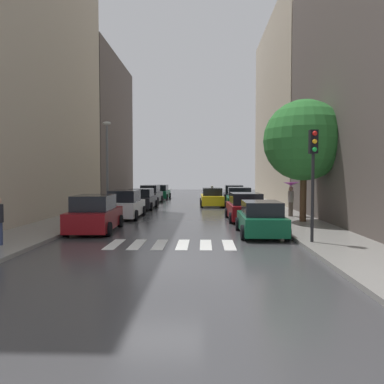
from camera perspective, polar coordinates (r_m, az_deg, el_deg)
name	(u,v)px	position (r m, az deg, el deg)	size (l,w,h in m)	color
ground_plane	(191,204)	(35.50, -0.22, -1.85)	(28.00, 72.00, 0.04)	#3C3C3F
sidewalk_left	(123,203)	(36.32, -10.53, -1.64)	(3.00, 72.00, 0.15)	gray
sidewalk_right	(259,203)	(35.86, 10.22, -1.69)	(3.00, 72.00, 0.15)	gray
crosswalk_stripes	(171,245)	(14.72, -3.19, -8.05)	(4.95, 2.20, 0.01)	silver
building_left_near	(0,24)	(27.08, -27.36, 21.88)	(6.00, 21.16, 23.59)	#B2A38C
building_left_mid	(93,130)	(42.84, -15.02, 9.21)	(6.00, 15.00, 15.47)	#564C47
building_right_mid	(298,111)	(40.93, 15.91, 11.89)	(6.00, 19.69, 18.83)	#B2A38C
parked_car_left_nearest	(95,215)	(18.56, -14.67, -3.37)	(2.28, 4.51, 1.77)	maroon
parked_car_left_second	(125,205)	(24.09, -10.19, -1.98)	(2.06, 4.48, 1.77)	silver
parked_car_left_third	(142,199)	(30.28, -7.66, -1.13)	(2.11, 4.31, 1.65)	black
parked_car_left_fourth	(151,195)	(36.88, -6.36, -0.40)	(2.10, 4.45, 1.76)	#474C51
parked_car_left_fifth	(160,192)	(42.73, -4.91, -0.05)	(2.16, 4.70, 1.64)	#0C4C2D
parked_car_right_nearest	(261,219)	(17.17, 10.53, -4.11)	(2.07, 4.17, 1.55)	#0C4C2D
parked_car_right_second	(245,208)	(22.52, 8.16, -2.38)	(2.23, 4.45, 1.67)	maroon
parked_car_right_third	(239,200)	(29.04, 7.22, -1.17)	(2.20, 4.26, 1.79)	#0C4C2D
parked_car_right_fourth	(234,196)	(34.33, 6.39, -0.58)	(2.07, 4.12, 1.82)	black
taxi_midroad	(212,197)	(32.74, 3.08, -0.85)	(2.16, 4.70, 1.81)	yellow
pedestrian_near_tree	(291,192)	(24.09, 14.93, -0.01)	(0.97, 0.97, 2.13)	brown
street_tree_right	(304,141)	(21.63, 16.79, 7.57)	(4.47, 4.47, 6.74)	#513823
traffic_light_right_corner	(313,160)	(14.97, 18.10, 4.62)	(0.30, 0.42, 4.30)	black
lamp_post_left	(107,159)	(26.91, -12.90, 4.90)	(0.60, 0.28, 6.34)	#595B60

